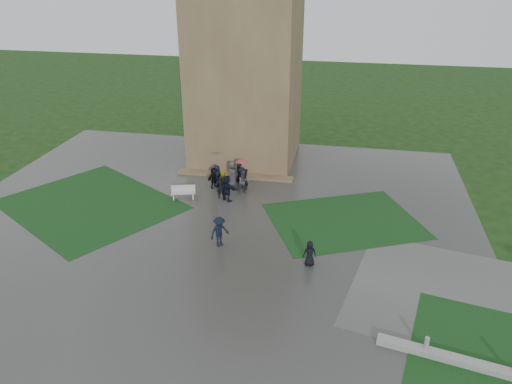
% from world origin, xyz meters
% --- Properties ---
extents(ground, '(120.00, 120.00, 0.00)m').
position_xyz_m(ground, '(0.00, 0.00, 0.00)').
color(ground, black).
extents(plaza, '(34.00, 34.00, 0.02)m').
position_xyz_m(plaza, '(0.00, 2.00, 0.01)').
color(plaza, '#353532').
rests_on(plaza, ground).
extents(lawn_inset_left, '(14.10, 13.46, 0.01)m').
position_xyz_m(lawn_inset_left, '(-8.50, 4.00, 0.03)').
color(lawn_inset_left, '#123415').
rests_on(lawn_inset_left, plaza).
extents(lawn_inset_right, '(11.12, 10.15, 0.01)m').
position_xyz_m(lawn_inset_right, '(8.50, 5.00, 0.03)').
color(lawn_inset_right, '#123415').
rests_on(lawn_inset_right, plaza).
extents(tower, '(8.00, 8.00, 18.00)m').
position_xyz_m(tower, '(0.00, 15.00, 9.00)').
color(tower, brown).
rests_on(tower, ground).
extents(tower_plinth, '(9.00, 0.80, 0.22)m').
position_xyz_m(tower_plinth, '(0.00, 10.60, 0.13)').
color(tower_plinth, brown).
rests_on(tower_plinth, plaza).
extents(bench, '(1.74, 0.94, 0.96)m').
position_xyz_m(bench, '(-2.57, 6.14, 0.51)').
color(bench, beige).
rests_on(bench, plaza).
extents(visitor_cluster, '(3.37, 4.25, 2.65)m').
position_xyz_m(visitor_cluster, '(0.18, 8.04, 1.03)').
color(visitor_cluster, black).
rests_on(visitor_cluster, plaza).
extents(pedestrian_mid, '(1.27, 1.29, 1.85)m').
position_xyz_m(pedestrian_mid, '(1.52, 0.56, 0.94)').
color(pedestrian_mid, black).
rests_on(pedestrian_mid, plaza).
extents(pedestrian_near, '(0.81, 0.64, 1.45)m').
position_xyz_m(pedestrian_near, '(6.81, -0.48, 0.75)').
color(pedestrian_near, black).
rests_on(pedestrian_near, plaza).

